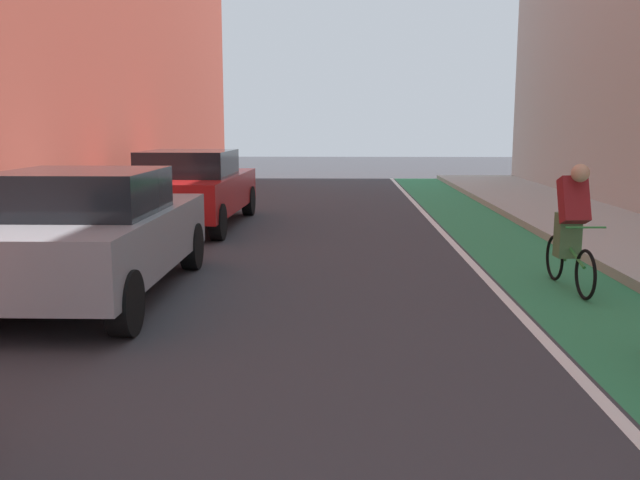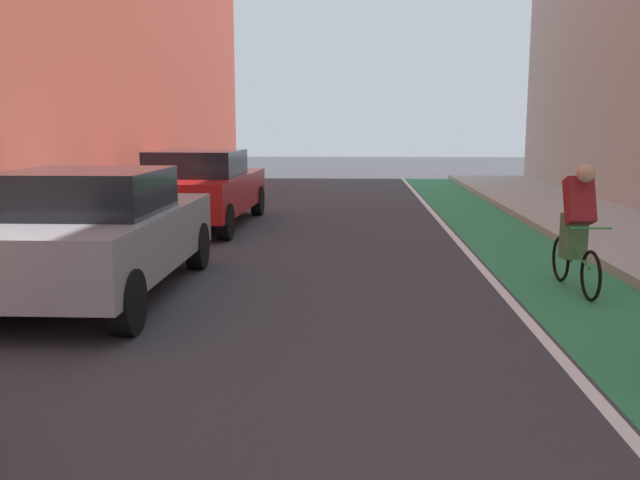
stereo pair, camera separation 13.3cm
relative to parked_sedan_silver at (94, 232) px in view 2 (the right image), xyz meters
The scene contains 6 objects.
ground_plane 2.92m from the parked_sedan_silver, ahead, with size 70.73×70.73×0.00m, color #38383D.
bike_lane_paint 6.33m from the parked_sedan_silver, 21.35° to the left, with size 1.60×32.15×0.00m, color #2D8451.
lane_divider_stripe 5.51m from the parked_sedan_silver, 24.80° to the left, with size 0.12×32.15×0.00m, color white.
parked_sedan_silver is the anchor object (origin of this frame).
parked_sedan_red 5.84m from the parked_sedan_silver, 90.02° to the left, with size 2.08×4.60×1.53m.
cyclist_far 5.87m from the parked_sedan_silver, ahead, with size 0.48×1.65×1.58m.
Camera 2 is at (0.29, 3.68, 2.06)m, focal length 39.33 mm.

